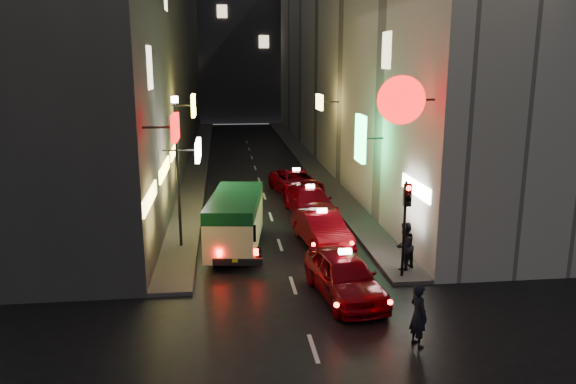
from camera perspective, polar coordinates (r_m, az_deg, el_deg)
name	(u,v)px	position (r m, az deg, el deg)	size (l,w,h in m)	color
building_left	(143,43)	(44.30, -14.50, 14.42)	(7.65, 52.00, 18.00)	#383533
building_right	(355,44)	(45.13, 6.78, 14.70)	(8.02, 52.00, 18.00)	#A6A098
building_far	(238,35)	(76.03, -5.11, 15.61)	(30.00, 10.00, 22.00)	#313035
sidewalk_left	(199,161)	(44.63, -9.06, 3.14)	(1.50, 52.00, 0.15)	#413E3C
sidewalk_right	(306,159)	(45.07, 1.82, 3.40)	(1.50, 52.00, 0.15)	#413E3C
minibus	(235,216)	(23.32, -5.37, -2.44)	(2.64, 5.72, 2.36)	#F6E39A
taxi_near	(345,272)	(18.95, 5.77, -8.10)	(3.08, 5.89, 1.96)	#6E010A
taxi_second	(322,226)	(24.05, 3.45, -3.50)	(2.91, 5.62, 1.88)	#6E010A
taxi_third	(310,199)	(28.66, 2.25, -0.76)	(2.62, 5.47, 1.86)	#6E010A
taxi_far	(296,180)	(33.28, 0.85, 1.18)	(2.95, 5.44, 1.81)	#6E010A
pedestrian_crossing	(419,311)	(16.19, 13.13, -11.70)	(0.68, 0.44, 2.07)	black
pedestrian_sidewalk	(405,243)	(21.31, 11.76, -5.07)	(0.77, 0.48, 2.06)	black
traffic_light	(406,209)	(20.11, 11.93, -1.69)	(0.26, 0.43, 3.50)	black
lamp_post	(177,162)	(23.35, -11.17, 3.01)	(0.28, 0.28, 6.22)	black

